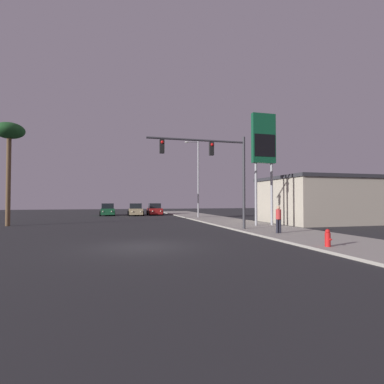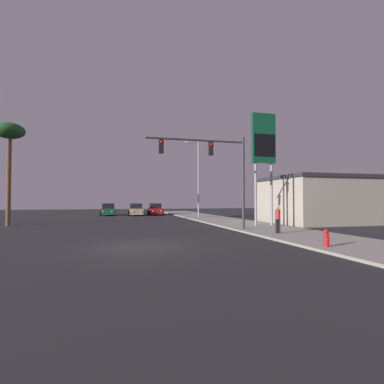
# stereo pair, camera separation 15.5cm
# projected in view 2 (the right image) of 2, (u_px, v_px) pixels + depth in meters

# --- Properties ---
(ground_plane) EXTENTS (120.00, 120.00, 0.00)m
(ground_plane) POSITION_uv_depth(u_px,v_px,m) (140.00, 247.00, 13.66)
(ground_plane) COLOR #28282B
(sidewalk_right) EXTENTS (5.00, 60.00, 0.12)m
(sidewalk_right) POSITION_uv_depth(u_px,v_px,m) (242.00, 224.00, 25.72)
(sidewalk_right) COLOR #9E998E
(sidewalk_right) RESTS_ON ground
(building_gas_station) EXTENTS (10.30, 8.30, 4.30)m
(building_gas_station) POSITION_uv_depth(u_px,v_px,m) (323.00, 200.00, 28.27)
(building_gas_station) COLOR #B2A893
(building_gas_station) RESTS_ON ground
(car_red) EXTENTS (2.04, 4.33, 1.68)m
(car_red) POSITION_uv_depth(u_px,v_px,m) (155.00, 210.00, 43.08)
(car_red) COLOR maroon
(car_red) RESTS_ON ground
(car_green) EXTENTS (2.04, 4.34, 1.68)m
(car_green) POSITION_uv_depth(u_px,v_px,m) (108.00, 210.00, 41.64)
(car_green) COLOR #195933
(car_green) RESTS_ON ground
(car_tan) EXTENTS (2.04, 4.34, 1.68)m
(car_tan) POSITION_uv_depth(u_px,v_px,m) (136.00, 210.00, 41.64)
(car_tan) COLOR tan
(car_tan) RESTS_ON ground
(traffic_light_mast) EXTENTS (6.98, 0.36, 6.50)m
(traffic_light_mast) POSITION_uv_depth(u_px,v_px,m) (217.00, 163.00, 20.66)
(traffic_light_mast) COLOR #38383D
(traffic_light_mast) RESTS_ON sidewalk_right
(street_lamp) EXTENTS (1.74, 0.24, 9.00)m
(street_lamp) POSITION_uv_depth(u_px,v_px,m) (197.00, 175.00, 35.18)
(street_lamp) COLOR #99999E
(street_lamp) RESTS_ON sidewalk_right
(gas_station_sign) EXTENTS (2.00, 0.42, 9.00)m
(gas_station_sign) POSITION_uv_depth(u_px,v_px,m) (263.00, 144.00, 24.07)
(gas_station_sign) COLOR #99999E
(gas_station_sign) RESTS_ON sidewalk_right
(fire_hydrant) EXTENTS (0.24, 0.34, 0.76)m
(fire_hydrant) POSITION_uv_depth(u_px,v_px,m) (326.00, 238.00, 12.94)
(fire_hydrant) COLOR red
(fire_hydrant) RESTS_ON sidewalk_right
(pedestrian_on_sidewalk) EXTENTS (0.34, 0.32, 1.67)m
(pedestrian_on_sidewalk) POSITION_uv_depth(u_px,v_px,m) (278.00, 218.00, 18.24)
(pedestrian_on_sidewalk) COLOR #23232D
(pedestrian_on_sidewalk) RESTS_ON sidewalk_right
(palm_tree_near) EXTENTS (2.40, 2.40, 8.59)m
(palm_tree_near) POSITION_uv_depth(u_px,v_px,m) (9.00, 136.00, 24.97)
(palm_tree_near) COLOR brown
(palm_tree_near) RESTS_ON ground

